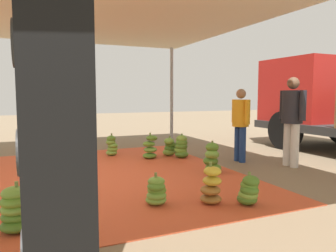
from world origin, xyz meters
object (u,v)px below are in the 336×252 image
Objects in this scene: banana_bunch_4 at (170,147)px; banana_bunch_7 at (112,146)px; banana_bunch_6 at (211,187)px; banana_bunch_2 at (181,147)px; banana_bunch_5 at (156,191)px; worker_0 at (241,119)px; banana_bunch_3 at (249,191)px; banana_bunch_1 at (212,159)px; banana_bunch_9 at (15,210)px; speaker_stack at (57,148)px; banana_bunch_8 at (59,157)px; worker_1 at (292,115)px; banana_bunch_0 at (150,148)px.

banana_bunch_4 is 1.35m from banana_bunch_7.
banana_bunch_2 is at bearing 161.31° from banana_bunch_6.
banana_bunch_7 is at bearing 175.52° from banana_bunch_5.
banana_bunch_5 is at bearing -54.89° from worker_0.
banana_bunch_3 is at bearing 11.15° from banana_bunch_7.
banana_bunch_1 reaches higher than banana_bunch_5.
banana_bunch_2 is 1.04× the size of banana_bunch_7.
worker_0 is (-0.67, 1.09, 0.64)m from banana_bunch_1.
worker_0 is (-2.05, 4.29, 0.68)m from banana_bunch_9.
worker_0 is at bearing 121.39° from banana_bunch_1.
banana_bunch_9 is at bearing -48.78° from banana_bunch_2.
banana_bunch_4 reaches higher than banana_bunch_3.
speaker_stack reaches higher than banana_bunch_9.
worker_1 reaches higher than banana_bunch_8.
worker_1 is (-1.07, 3.30, 0.86)m from banana_bunch_5.
banana_bunch_2 is at bearing 144.51° from speaker_stack.
banana_bunch_3 is at bearing 1.58° from banana_bunch_0.
banana_bunch_9 is 0.29× the size of worker_1.
banana_bunch_6 is at bearing -5.94° from banana_bunch_0.
banana_bunch_2 is 4.39m from banana_bunch_9.
worker_0 is (-2.14, 1.99, 0.67)m from banana_bunch_6.
banana_bunch_2 is at bearing 23.89° from banana_bunch_4.
banana_bunch_8 is at bearing 166.35° from banana_bunch_9.
banana_bunch_9 is at bearing -96.39° from banana_bunch_3.
worker_1 reaches higher than banana_bunch_9.
banana_bunch_5 is 3.32m from worker_0.
worker_1 is (1.84, 2.31, 0.78)m from banana_bunch_0.
banana_bunch_4 is at bearing -137.86° from worker_1.
banana_bunch_0 is at bearing 139.66° from banana_bunch_9.
worker_1 reaches higher than banana_bunch_0.
worker_0 is at bearing 115.56° from banana_bunch_9.
worker_1 reaches higher than banana_bunch_6.
worker_0 is 5.17m from speaker_stack.
banana_bunch_5 is 0.73× the size of banana_bunch_8.
banana_bunch_1 is 1.35× the size of banana_bunch_3.
banana_bunch_8 is at bearing -117.73° from banana_bunch_1.
banana_bunch_6 is at bearing -43.01° from worker_0.
speaker_stack is at bearing -61.19° from worker_1.
banana_bunch_0 is at bearing 161.25° from banana_bunch_5.
banana_bunch_7 is (-3.84, -0.38, -0.01)m from banana_bunch_6.
banana_bunch_8 is 2.80m from banana_bunch_9.
banana_bunch_9 is (3.22, -3.16, 0.02)m from banana_bunch_4.
speaker_stack is at bearing 14.60° from banana_bunch_9.
banana_bunch_0 is at bearing -178.42° from banana_bunch_3.
banana_bunch_6 is at bearing 67.24° from banana_bunch_5.
banana_bunch_9 is (-0.30, -2.72, 0.03)m from banana_bunch_3.
banana_bunch_8 is 4.09m from speaker_stack.
banana_bunch_1 is 1.43m from worker_0.
banana_bunch_5 is at bearing -18.75° from banana_bunch_0.
banana_bunch_7 is 2.99m from worker_0.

